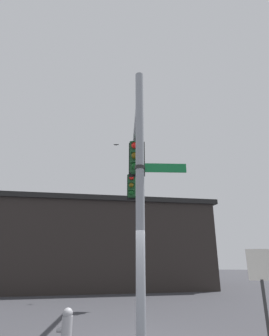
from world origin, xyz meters
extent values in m
cylinder|color=gray|center=(0.00, 0.00, 3.34)|extent=(0.21, 0.21, 6.69)
cylinder|color=gray|center=(0.72, -3.05, 5.82)|extent=(1.60, 6.15, 0.18)
cylinder|color=black|center=(0.47, -2.00, 5.65)|extent=(0.08, 0.08, 0.18)
cube|color=#194723|center=(0.47, -2.00, 5.03)|extent=(0.36, 0.30, 1.05)
sphere|color=red|center=(0.47, -1.81, 5.38)|extent=(0.22, 0.22, 0.22)
cube|color=#194723|center=(0.47, -1.79, 5.48)|extent=(0.24, 0.20, 0.03)
sphere|color=brown|center=(0.47, -1.81, 5.03)|extent=(0.22, 0.22, 0.22)
cube|color=#194723|center=(0.47, -1.79, 5.13)|extent=(0.24, 0.20, 0.03)
sphere|color=#0F4C19|center=(0.47, -1.81, 4.68)|extent=(0.22, 0.22, 0.22)
cube|color=#194723|center=(0.47, -1.79, 4.78)|extent=(0.24, 0.20, 0.03)
cube|color=black|center=(0.47, -2.17, 5.03)|extent=(0.54, 0.03, 1.22)
cylinder|color=black|center=(1.32, -5.63, 5.65)|extent=(0.08, 0.08, 0.18)
cube|color=#194723|center=(1.32, -5.63, 5.03)|extent=(0.36, 0.30, 1.05)
sphere|color=red|center=(1.32, -5.44, 5.38)|extent=(0.22, 0.22, 0.22)
cube|color=#194723|center=(1.32, -5.42, 5.48)|extent=(0.24, 0.20, 0.03)
sphere|color=brown|center=(1.32, -5.44, 5.03)|extent=(0.22, 0.22, 0.22)
cube|color=#194723|center=(1.32, -5.42, 5.13)|extent=(0.24, 0.20, 0.03)
sphere|color=#0F4C19|center=(1.32, -5.44, 4.68)|extent=(0.22, 0.22, 0.22)
cube|color=#194723|center=(1.32, -5.42, 4.78)|extent=(0.24, 0.20, 0.03)
cube|color=black|center=(1.32, -5.80, 5.03)|extent=(0.54, 0.03, 1.22)
cube|color=#147238|center=(-0.61, -0.14, 3.99)|extent=(0.99, 0.26, 0.22)
cube|color=white|center=(-0.61, -0.16, 3.99)|extent=(0.99, 0.24, 0.04)
cylinder|color=#262626|center=(0.00, 0.00, 3.99)|extent=(0.25, 0.25, 0.08)
ellipsoid|color=black|center=(2.79, -8.12, 8.26)|extent=(0.14, 0.20, 0.06)
cube|color=black|center=(2.77, -8.12, 8.27)|extent=(0.26, 0.16, 0.07)
cube|color=black|center=(2.81, -8.11, 8.27)|extent=(0.27, 0.16, 0.02)
cube|color=#282321|center=(5.00, -12.66, 2.57)|extent=(15.58, 12.16, 5.14)
cube|color=#193F1E|center=(6.52, -16.50, 2.83)|extent=(11.86, 5.47, 0.30)
cube|color=black|center=(5.00, -12.66, 5.29)|extent=(16.20, 12.65, 0.30)
cylinder|color=#99999E|center=(1.77, -0.40, 0.33)|extent=(0.24, 0.24, 0.65)
sphere|color=#99999E|center=(1.77, -0.40, 0.71)|extent=(0.23, 0.23, 0.23)
cylinder|color=#99999E|center=(1.94, -0.40, 0.36)|extent=(0.12, 0.10, 0.10)
cylinder|color=#333333|center=(-2.80, -1.63, 0.70)|extent=(0.08, 0.08, 1.40)
cube|color=silver|center=(-2.80, -1.63, 1.75)|extent=(0.60, 0.04, 0.76)
camera|label=1|loc=(-1.02, 6.05, 1.95)|focal=28.52mm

